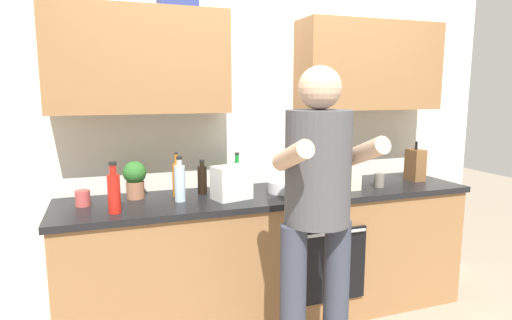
{
  "coord_description": "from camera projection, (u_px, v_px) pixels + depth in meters",
  "views": [
    {
      "loc": [
        -1.08,
        -2.69,
        1.59
      ],
      "look_at": [
        -0.16,
        -0.1,
        1.15
      ],
      "focal_mm": 30.3,
      "sensor_mm": 36.0,
      "label": 1
    }
  ],
  "objects": [
    {
      "name": "ground_plane",
      "position": [
        273.0,
        314.0,
        3.11
      ],
      "size": [
        12.0,
        12.0,
        0.0
      ],
      "primitive_type": "plane",
      "color": "gray"
    },
    {
      "name": "grocery_bag_rice",
      "position": [
        340.0,
        174.0,
        3.05
      ],
      "size": [
        0.25,
        0.17,
        0.22
      ],
      "primitive_type": "cube",
      "rotation": [
        0.0,
        0.0,
        -0.02
      ],
      "color": "beige",
      "rests_on": "counter"
    },
    {
      "name": "grocery_bag_produce",
      "position": [
        232.0,
        183.0,
        2.78
      ],
      "size": [
        0.26,
        0.21,
        0.21
      ],
      "primitive_type": "cube",
      "rotation": [
        0.0,
        0.0,
        0.26
      ],
      "color": "silver",
      "rests_on": "counter"
    },
    {
      "name": "person_standing",
      "position": [
        318.0,
        203.0,
        2.24
      ],
      "size": [
        0.49,
        0.45,
        1.72
      ],
      "color": "#383D4C",
      "rests_on": "ground"
    },
    {
      "name": "bottle_hotsauce",
      "position": [
        114.0,
        192.0,
        2.45
      ],
      "size": [
        0.07,
        0.07,
        0.3
      ],
      "color": "red",
      "rests_on": "counter"
    },
    {
      "name": "knife_block",
      "position": [
        415.0,
        165.0,
        3.35
      ],
      "size": [
        0.1,
        0.14,
        0.3
      ],
      "color": "brown",
      "rests_on": "counter"
    },
    {
      "name": "counter",
      "position": [
        273.0,
        254.0,
        3.04
      ],
      "size": [
        2.84,
        0.67,
        0.9
      ],
      "color": "olive",
      "rests_on": "ground"
    },
    {
      "name": "potted_herb",
      "position": [
        135.0,
        178.0,
        2.79
      ],
      "size": [
        0.15,
        0.15,
        0.24
      ],
      "color": "#9E6647",
      "rests_on": "counter"
    },
    {
      "name": "bottle_vinegar",
      "position": [
        306.0,
        168.0,
        3.14
      ],
      "size": [
        0.05,
        0.05,
        0.31
      ],
      "color": "brown",
      "rests_on": "counter"
    },
    {
      "name": "bottle_soy",
      "position": [
        202.0,
        179.0,
        2.91
      ],
      "size": [
        0.06,
        0.06,
        0.23
      ],
      "color": "black",
      "rests_on": "counter"
    },
    {
      "name": "bottle_juice",
      "position": [
        177.0,
        179.0,
        2.85
      ],
      "size": [
        0.06,
        0.06,
        0.29
      ],
      "color": "orange",
      "rests_on": "counter"
    },
    {
      "name": "cup_stoneware",
      "position": [
        379.0,
        180.0,
        3.13
      ],
      "size": [
        0.07,
        0.07,
        0.1
      ],
      "primitive_type": "cylinder",
      "color": "slate",
      "rests_on": "counter"
    },
    {
      "name": "mixing_bowl",
      "position": [
        284.0,
        187.0,
        2.98
      ],
      "size": [
        0.23,
        0.23,
        0.08
      ],
      "primitive_type": "cylinder",
      "color": "silver",
      "rests_on": "counter"
    },
    {
      "name": "bottle_water",
      "position": [
        180.0,
        182.0,
        2.71
      ],
      "size": [
        0.07,
        0.07,
        0.29
      ],
      "color": "silver",
      "rests_on": "counter"
    },
    {
      "name": "back_wall_unit",
      "position": [
        260.0,
        105.0,
        3.13
      ],
      "size": [
        4.0,
        0.38,
        2.5
      ],
      "color": "silver",
      "rests_on": "ground"
    },
    {
      "name": "cup_ceramic",
      "position": [
        83.0,
        198.0,
        2.61
      ],
      "size": [
        0.09,
        0.09,
        0.1
      ],
      "primitive_type": "cylinder",
      "color": "#BF4C47",
      "rests_on": "counter"
    },
    {
      "name": "bottle_soda",
      "position": [
        237.0,
        174.0,
        3.08
      ],
      "size": [
        0.07,
        0.07,
        0.26
      ],
      "color": "#198C33",
      "rests_on": "counter"
    }
  ]
}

